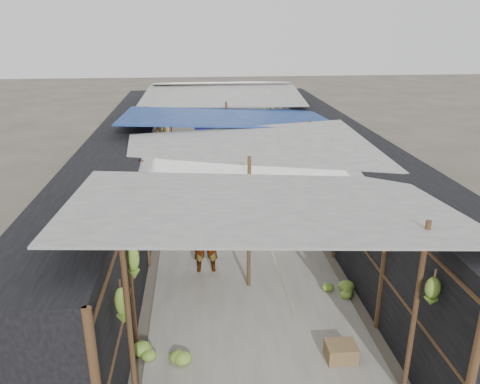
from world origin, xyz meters
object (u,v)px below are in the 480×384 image
object	(u,v)px
vendor_elderly	(205,235)
shopper_blue	(206,174)
crate_near	(341,352)
vendor_seated	(297,208)
black_basin	(269,161)

from	to	relation	value
vendor_elderly	shopper_blue	bearing A→B (deg)	-92.87
crate_near	vendor_seated	bearing A→B (deg)	86.29
black_basin	shopper_blue	xyz separation A→B (m)	(-2.37, -3.49, 0.69)
black_basin	vendor_elderly	distance (m)	8.04
vendor_seated	vendor_elderly	bearing A→B (deg)	-36.58
vendor_elderly	shopper_blue	xyz separation A→B (m)	(0.14, 4.11, -0.05)
vendor_elderly	vendor_seated	size ratio (longest dim) A/B	1.62
black_basin	shopper_blue	bearing A→B (deg)	-124.19
crate_near	black_basin	bearing A→B (deg)	87.36
black_basin	crate_near	bearing A→B (deg)	-93.01
shopper_blue	vendor_elderly	bearing A→B (deg)	-106.62
shopper_blue	vendor_seated	xyz separation A→B (m)	(2.17, -2.11, -0.27)
crate_near	shopper_blue	world-z (taller)	shopper_blue
crate_near	shopper_blue	size ratio (longest dim) A/B	0.29
shopper_blue	vendor_seated	world-z (taller)	shopper_blue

